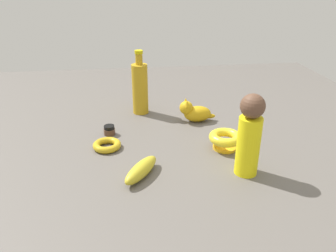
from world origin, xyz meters
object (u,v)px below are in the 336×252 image
(bottle_tall, at_px, (140,88))
(person_figure_adult, at_px, (249,135))
(nail_polish_jar, at_px, (109,130))
(banana, at_px, (141,170))
(cat_figurine, at_px, (195,112))
(bangle, at_px, (107,145))
(bowl, at_px, (225,139))

(bottle_tall, bearing_deg, person_figure_adult, 119.48)
(nail_polish_jar, bearing_deg, banana, 109.34)
(bottle_tall, relative_size, cat_figurine, 1.81)
(cat_figurine, xyz_separation_m, bangle, (0.34, 0.19, -0.03))
(bowl, distance_m, bottle_tall, 0.46)
(banana, height_order, nail_polish_jar, banana)
(bottle_tall, distance_m, bangle, 0.35)
(banana, bearing_deg, cat_figurine, 2.13)
(banana, height_order, cat_figurine, cat_figurine)
(bowl, height_order, bangle, bowl)
(bangle, bearing_deg, bottle_tall, -113.23)
(banana, height_order, person_figure_adult, person_figure_adult)
(banana, distance_m, person_figure_adult, 0.33)
(bottle_tall, height_order, cat_figurine, bottle_tall)
(bangle, bearing_deg, banana, 119.96)
(person_figure_adult, height_order, cat_figurine, person_figure_adult)
(banana, xyz_separation_m, bangle, (0.11, -0.19, -0.01))
(bottle_tall, bearing_deg, banana, 87.31)
(banana, relative_size, bangle, 1.67)
(bowl, relative_size, bangle, 1.17)
(nail_polish_jar, bearing_deg, bottle_tall, -122.47)
(nail_polish_jar, height_order, cat_figurine, cat_figurine)
(bottle_tall, bearing_deg, bangle, 66.77)
(person_figure_adult, height_order, bangle, person_figure_adult)
(bowl, xyz_separation_m, bottle_tall, (0.27, -0.36, 0.08))
(nail_polish_jar, xyz_separation_m, bottle_tall, (-0.13, -0.20, 0.10))
(cat_figurine, height_order, bangle, cat_figurine)
(banana, relative_size, cat_figurine, 1.09)
(nail_polish_jar, relative_size, cat_figurine, 0.28)
(banana, relative_size, person_figure_adult, 0.64)
(banana, xyz_separation_m, bottle_tall, (-0.02, -0.50, 0.09))
(person_figure_adult, distance_m, bottle_tall, 0.59)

